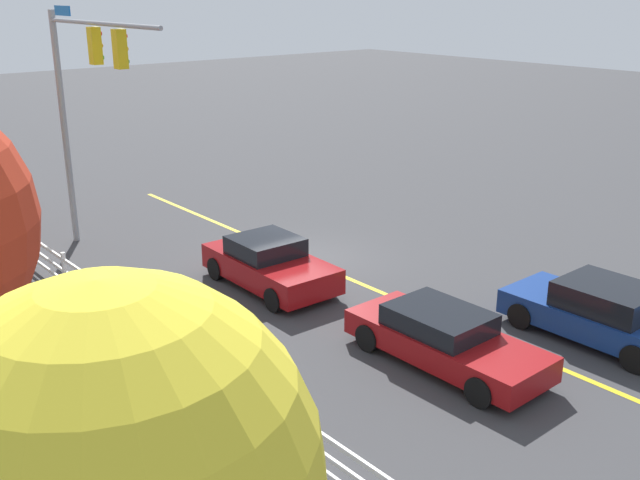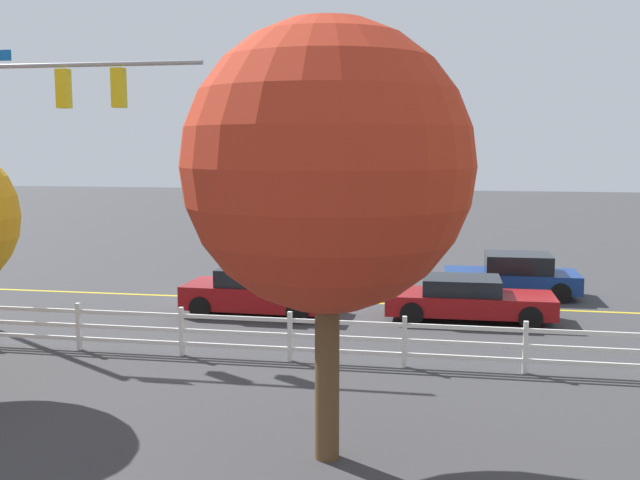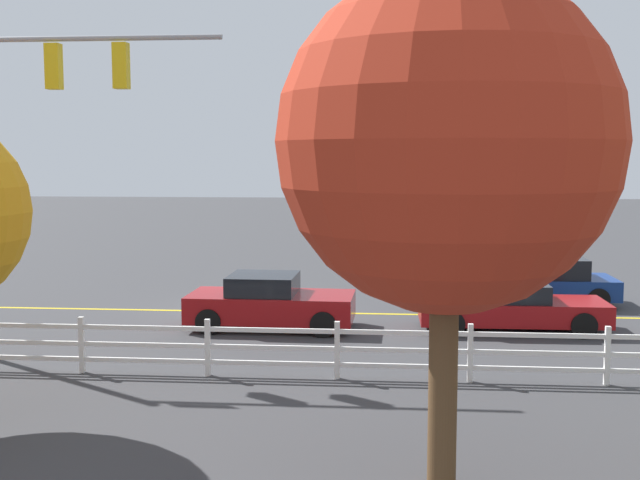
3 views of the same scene
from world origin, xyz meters
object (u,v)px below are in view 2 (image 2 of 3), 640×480
object	(u,v)px
car_0	(513,276)
tree_3	(327,167)
car_1	(256,292)
car_2	(468,299)

from	to	relation	value
car_0	tree_3	xyz separation A→B (m)	(3.85, 13.56, 3.89)
car_1	tree_3	distance (m)	10.98
car_1	car_2	distance (m)	6.08
car_1	car_2	xyz separation A→B (m)	(-6.07, -0.27, -0.05)
car_0	tree_3	size ratio (longest dim) A/B	0.63
car_0	tree_3	bearing A→B (deg)	73.45
car_1	car_2	bearing A→B (deg)	3.87
car_0	car_2	size ratio (longest dim) A/B	0.92
car_0	car_1	distance (m)	8.57
car_1	car_0	bearing A→B (deg)	29.17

